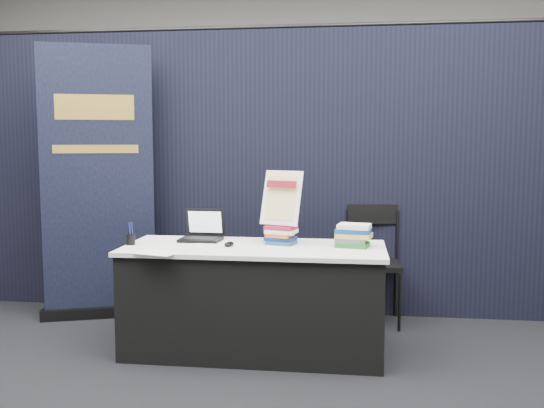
{
  "coord_description": "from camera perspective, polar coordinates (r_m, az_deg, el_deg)",
  "views": [
    {
      "loc": [
        0.67,
        -3.53,
        1.48
      ],
      "look_at": [
        0.12,
        0.55,
        1.04
      ],
      "focal_mm": 40.0,
      "sensor_mm": 36.0,
      "label": 1
    }
  ],
  "objects": [
    {
      "name": "info_sign",
      "position": [
        4.26,
        0.9,
        0.52
      ],
      "size": [
        0.31,
        0.21,
        0.4
      ],
      "rotation": [
        0.0,
        0.0,
        -0.37
      ],
      "color": "black",
      "rests_on": "book_stack_tall"
    },
    {
      "name": "floor",
      "position": [
        3.89,
        -3.01,
        -16.36
      ],
      "size": [
        8.0,
        8.0,
        0.0
      ],
      "primitive_type": "plane",
      "color": "black",
      "rests_on": "ground"
    },
    {
      "name": "pen_cup",
      "position": [
        4.34,
        -13.16,
        -3.28
      ],
      "size": [
        0.08,
        0.08,
        0.08
      ],
      "primitive_type": "cylinder",
      "rotation": [
        0.0,
        0.0,
        0.27
      ],
      "color": "black",
      "rests_on": "display_table"
    },
    {
      "name": "laptop",
      "position": [
        4.46,
        -6.62,
        -2.72
      ],
      "size": [
        0.3,
        0.25,
        0.23
      ],
      "rotation": [
        0.0,
        0.0,
        -0.05
      ],
      "color": "black",
      "rests_on": "display_table"
    },
    {
      "name": "drape_partition",
      "position": [
        5.18,
        0.17,
        2.93
      ],
      "size": [
        6.0,
        0.08,
        2.4
      ],
      "primitive_type": "cube",
      "color": "black",
      "rests_on": "floor"
    },
    {
      "name": "stacking_chair",
      "position": [
        5.01,
        9.45,
        -5.02
      ],
      "size": [
        0.46,
        0.47,
        0.95
      ],
      "rotation": [
        0.0,
        0.0,
        0.09
      ],
      "color": "black",
      "rests_on": "floor"
    },
    {
      "name": "wall_back",
      "position": [
        7.57,
        2.53,
        8.06
      ],
      "size": [
        8.0,
        0.02,
        3.5
      ],
      "primitive_type": "cube",
      "color": "#B7B3AC",
      "rests_on": "floor"
    },
    {
      "name": "book_stack_tall",
      "position": [
        4.27,
        0.85,
        -2.94
      ],
      "size": [
        0.22,
        0.19,
        0.13
      ],
      "rotation": [
        0.0,
        0.0,
        -0.24
      ],
      "color": "#1D526E",
      "rests_on": "display_table"
    },
    {
      "name": "brochure_mid",
      "position": [
        4.01,
        -10.71,
        -4.53
      ],
      "size": [
        0.3,
        0.25,
        0.0
      ],
      "primitive_type": "cube",
      "rotation": [
        0.0,
        0.0,
        -0.28
      ],
      "color": "white",
      "rests_on": "display_table"
    },
    {
      "name": "display_table",
      "position": [
        4.28,
        -1.67,
        -8.92
      ],
      "size": [
        1.8,
        0.75,
        0.75
      ],
      "color": "black",
      "rests_on": "floor"
    },
    {
      "name": "pullup_banner",
      "position": [
        5.19,
        -16.04,
        0.47
      ],
      "size": [
        0.93,
        0.41,
        2.25
      ],
      "rotation": [
        0.0,
        0.0,
        0.34
      ],
      "color": "black",
      "rests_on": "floor"
    },
    {
      "name": "book_stack_short",
      "position": [
        4.2,
        7.58,
        -2.94
      ],
      "size": [
        0.24,
        0.19,
        0.16
      ],
      "rotation": [
        0.0,
        0.0,
        -0.13
      ],
      "color": "#1D6D22",
      "rests_on": "display_table"
    },
    {
      "name": "brochure_right",
      "position": [
        4.26,
        -5.63,
        -3.85
      ],
      "size": [
        0.31,
        0.27,
        0.0
      ],
      "primitive_type": "cube",
      "rotation": [
        0.0,
        0.0,
        0.42
      ],
      "color": "white",
      "rests_on": "display_table"
    },
    {
      "name": "mouse",
      "position": [
        4.2,
        -4.06,
        -3.78
      ],
      "size": [
        0.08,
        0.11,
        0.03
      ],
      "primitive_type": "ellipsoid",
      "rotation": [
        0.0,
        0.0,
        -0.22
      ],
      "color": "black",
      "rests_on": "display_table"
    },
    {
      "name": "brochure_left",
      "position": [
        4.27,
        -11.8,
        -3.91
      ],
      "size": [
        0.28,
        0.21,
        0.0
      ],
      "primitive_type": "cube",
      "rotation": [
        0.0,
        0.0,
        0.13
      ],
      "color": "silver",
      "rests_on": "display_table"
    }
  ]
}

